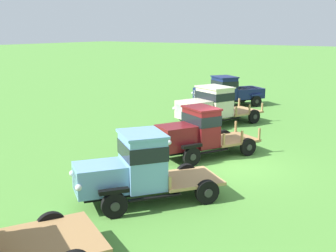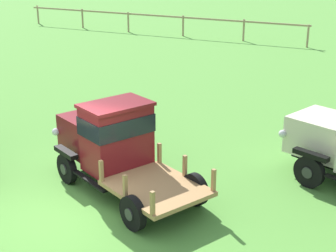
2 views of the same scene
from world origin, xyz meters
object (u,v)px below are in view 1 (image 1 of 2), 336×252
Objects in this scene: vintage_truck_far_side at (211,105)px; vintage_truck_second_in_line at (136,168)px; vintage_truck_back_of_row at (228,91)px; vintage_truck_midrow_center at (197,132)px.

vintage_truck_second_in_line is at bearing -162.47° from vintage_truck_far_side.
vintage_truck_far_side is 1.09× the size of vintage_truck_back_of_row.
vintage_truck_far_side is (10.87, 3.43, 0.02)m from vintage_truck_second_in_line.
vintage_truck_midrow_center is at bearing 10.16° from vintage_truck_second_in_line.
vintage_truck_back_of_row is (16.75, 5.38, -0.08)m from vintage_truck_second_in_line.
vintage_truck_far_side is at bearing 17.53° from vintage_truck_second_in_line.
vintage_truck_midrow_center reaches higher than vintage_truck_back_of_row.
vintage_truck_second_in_line reaches higher than vintage_truck_midrow_center.
vintage_truck_second_in_line is 0.93× the size of vintage_truck_back_of_row.
vintage_truck_far_side is (5.70, 2.51, 0.07)m from vintage_truck_midrow_center.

